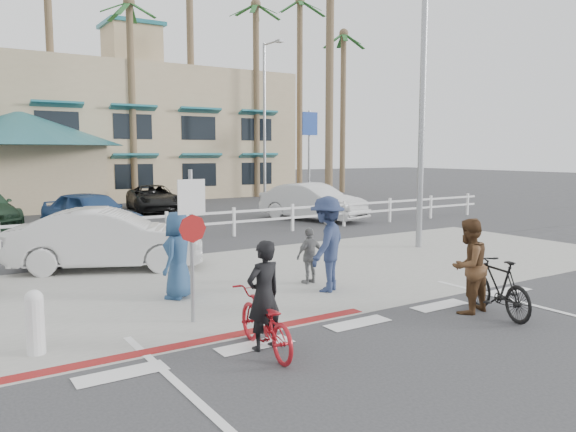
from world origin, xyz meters
TOP-DOWN VIEW (x-y plane):
  - ground at (0.00, 0.00)m, footprint 140.00×140.00m
  - bike_path at (0.00, -2.00)m, footprint 12.00×16.00m
  - sidewalk_plaza at (0.00, 4.50)m, footprint 22.00×7.00m
  - cross_street at (0.00, 8.50)m, footprint 40.00×5.00m
  - parking_lot at (0.00, 18.00)m, footprint 50.00×16.00m
  - curb_red at (-3.00, 1.20)m, footprint 7.00×0.25m
  - rail_fence at (0.50, 10.50)m, footprint 29.40×0.16m
  - building at (2.00, 31.00)m, footprint 28.00×16.00m
  - sign_post at (-2.30, 2.20)m, footprint 0.50×0.10m
  - bollard_0 at (-4.80, 2.00)m, footprint 0.26×0.26m
  - streetlight_0 at (6.50, 5.50)m, footprint 0.60×2.00m
  - streetlight_1 at (12.00, 24.00)m, footprint 0.60×2.00m
  - info_sign at (14.00, 22.00)m, footprint 1.20×0.16m
  - palm_4 at (0.00, 26.00)m, footprint 4.00×4.00m
  - palm_5 at (4.00, 25.00)m, footprint 4.00×4.00m
  - palm_6 at (8.00, 26.00)m, footprint 4.00×4.00m
  - palm_7 at (12.00, 25.00)m, footprint 4.00×4.00m
  - palm_8 at (16.00, 26.00)m, footprint 4.00×4.00m
  - palm_9 at (19.00, 25.00)m, footprint 4.00×4.00m
  - palm_11 at (11.00, 16.00)m, footprint 4.00×4.00m
  - bike_red at (-2.01, 0.30)m, footprint 0.82×1.82m
  - rider_red at (-1.95, 0.42)m, footprint 0.65×0.48m
  - bike_black at (2.40, -0.36)m, footprint 0.94×1.78m
  - rider_black at (2.09, 0.05)m, footprint 0.90×0.74m
  - pedestrian_a at (0.91, 2.69)m, footprint 1.48×1.33m
  - pedestrian_child at (1.00, 3.43)m, footprint 0.76×0.39m
  - pedestrian_b at (-1.89, 3.84)m, footprint 0.99×0.98m
  - car_white_sedan at (-2.29, 7.38)m, footprint 4.82×3.32m
  - lot_car_2 at (-1.15, 13.71)m, footprint 3.10×4.79m
  - lot_car_3 at (7.72, 12.76)m, footprint 2.98×5.01m
  - lot_car_5 at (3.30, 19.94)m, footprint 2.85×4.88m

SIDE VIEW (x-z plane):
  - ground at x=0.00m, z-range 0.00..0.00m
  - parking_lot at x=0.00m, z-range 0.00..0.01m
  - bike_path at x=0.00m, z-range 0.00..0.01m
  - cross_street at x=0.00m, z-range 0.00..0.01m
  - sidewalk_plaza at x=0.00m, z-range 0.00..0.01m
  - curb_red at x=-3.00m, z-range 0.00..0.02m
  - bike_red at x=-2.01m, z-range 0.00..0.92m
  - bollard_0 at x=-4.80m, z-range 0.00..0.95m
  - rail_fence at x=0.50m, z-range 0.00..1.00m
  - bike_black at x=2.40m, z-range 0.00..1.03m
  - pedestrian_child at x=1.00m, z-range 0.00..1.25m
  - lot_car_5 at x=3.30m, z-range 0.00..1.28m
  - car_white_sedan at x=-2.29m, z-range 0.00..1.50m
  - lot_car_2 at x=-1.15m, z-range 0.00..1.52m
  - lot_car_3 at x=7.72m, z-range 0.00..1.56m
  - rider_red at x=-1.95m, z-range 0.00..1.62m
  - rider_black at x=2.09m, z-range 0.00..1.71m
  - pedestrian_b at x=-1.89m, z-range 0.00..1.73m
  - pedestrian_a at x=0.91m, z-range 0.00..1.99m
  - sign_post at x=-2.30m, z-range 0.00..2.90m
  - info_sign at x=14.00m, z-range 0.00..5.60m
  - streetlight_0 at x=6.50m, z-range 0.00..9.00m
  - streetlight_1 at x=12.00m, z-range 0.00..9.50m
  - building at x=2.00m, z-range 0.00..11.30m
  - palm_5 at x=4.00m, z-range 0.00..13.00m
  - palm_9 at x=19.00m, z-range 0.00..13.00m
  - palm_7 at x=12.00m, z-range 0.00..14.00m
  - palm_11 at x=11.00m, z-range 0.00..14.00m
  - palm_4 at x=0.00m, z-range 0.00..15.00m
  - palm_8 at x=16.00m, z-range 0.00..15.00m
  - palm_6 at x=8.00m, z-range 0.00..17.00m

